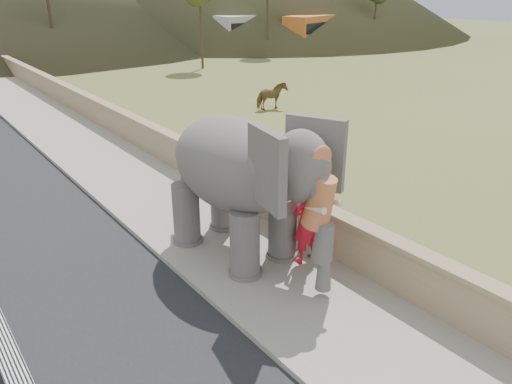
% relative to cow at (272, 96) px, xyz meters
% --- Properties ---
extents(ground, '(160.00, 160.00, 0.00)m').
position_rel_cow_xyz_m(ground, '(-9.62, -13.92, -0.66)').
color(ground, olive).
rests_on(ground, ground).
extents(walkway, '(3.00, 120.00, 0.15)m').
position_rel_cow_xyz_m(walkway, '(-9.62, -3.92, -0.59)').
color(walkway, '#9E9687').
rests_on(walkway, ground).
extents(parapet, '(0.30, 120.00, 1.10)m').
position_rel_cow_xyz_m(parapet, '(-7.97, -3.92, -0.11)').
color(parapet, tan).
rests_on(parapet, ground).
extents(cow, '(1.59, 0.76, 1.32)m').
position_rel_cow_xyz_m(cow, '(0.00, 0.00, 0.00)').
color(cow, brown).
rests_on(cow, ground).
extents(distant_car, '(4.53, 2.81, 1.44)m').
position_rel_cow_xyz_m(distant_car, '(8.55, 21.09, 0.06)').
color(distant_car, silver).
rests_on(distant_car, ground).
extents(bus_white, '(11.11, 3.02, 3.10)m').
position_rel_cow_xyz_m(bus_white, '(15.95, 20.80, 0.89)').
color(bus_white, beige).
rests_on(bus_white, ground).
extents(bus_orange, '(11.27, 5.28, 3.10)m').
position_rel_cow_xyz_m(bus_orange, '(20.56, 17.56, 0.89)').
color(bus_orange, orange).
rests_on(bus_orange, ground).
extents(elephant_and_man, '(2.75, 4.69, 3.23)m').
position_rel_cow_xyz_m(elephant_and_man, '(-9.61, -10.74, 1.09)').
color(elephant_and_man, slate).
rests_on(elephant_and_man, ground).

